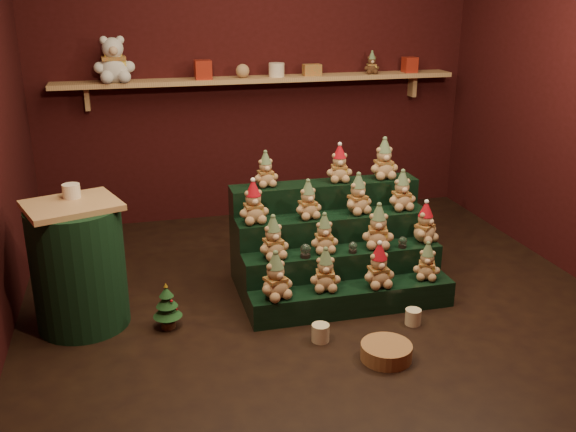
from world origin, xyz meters
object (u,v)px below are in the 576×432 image
object	(u,v)px
side_table	(79,266)
wicker_basket	(386,352)
riser_tier_front	(352,299)
mini_christmas_tree	(167,306)
mug_left	(320,333)
snow_globe_a	(305,251)
snow_globe_c	(403,242)
white_bear	(113,53)
brown_bear	(372,63)
mug_right	(413,317)
snow_globe_b	(353,247)

from	to	relation	value
side_table	wicker_basket	world-z (taller)	side_table
riser_tier_front	mini_christmas_tree	world-z (taller)	mini_christmas_tree
wicker_basket	mug_left	bearing A→B (deg)	137.21
snow_globe_a	snow_globe_c	bearing A→B (deg)	-0.00
mug_left	white_bear	bearing A→B (deg)	115.83
riser_tier_front	white_bear	xyz separation A→B (m)	(-1.43, 1.99, 1.47)
side_table	mini_christmas_tree	bearing A→B (deg)	-38.79
snow_globe_c	white_bear	distance (m)	2.84
wicker_basket	brown_bear	bearing A→B (deg)	71.69
mug_right	wicker_basket	bearing A→B (deg)	-133.66
snow_globe_c	riser_tier_front	bearing A→B (deg)	-158.93
mini_christmas_tree	mug_left	size ratio (longest dim) A/B	2.85
snow_globe_b	snow_globe_c	xyz separation A→B (m)	(0.37, -0.00, 0.00)
snow_globe_c	brown_bear	distance (m)	2.14
snow_globe_a	snow_globe_b	distance (m)	0.34
mini_christmas_tree	side_table	bearing A→B (deg)	160.07
riser_tier_front	snow_globe_a	size ratio (longest dim) A/B	14.59
snow_globe_b	white_bear	bearing A→B (deg)	129.11
wicker_basket	white_bear	xyz separation A→B (m)	(-1.43, 2.59, 1.51)
riser_tier_front	wicker_basket	bearing A→B (deg)	-90.52
snow_globe_a	mini_christmas_tree	world-z (taller)	snow_globe_a
snow_globe_c	white_bear	xyz separation A→B (m)	(-1.85, 1.83, 1.16)
mini_christmas_tree	mug_left	xyz separation A→B (m)	(0.90, -0.40, -0.10)
mini_christmas_tree	mug_left	bearing A→B (deg)	-24.01
snow_globe_b	white_bear	world-z (taller)	white_bear
mini_christmas_tree	snow_globe_c	bearing A→B (deg)	2.63
snow_globe_c	mini_christmas_tree	size ratio (longest dim) A/B	0.25
mug_left	snow_globe_b	bearing A→B (deg)	52.13
snow_globe_c	snow_globe_b	bearing A→B (deg)	180.00
mug_left	mini_christmas_tree	bearing A→B (deg)	155.99
snow_globe_b	mini_christmas_tree	xyz separation A→B (m)	(-1.27, -0.08, -0.25)
snow_globe_b	mini_christmas_tree	bearing A→B (deg)	-176.61
brown_bear	snow_globe_b	bearing A→B (deg)	-106.16
mug_right	side_table	bearing A→B (deg)	165.44
snow_globe_a	white_bear	xyz separation A→B (m)	(-1.15, 1.83, 1.15)
snow_globe_c	white_bear	bearing A→B (deg)	135.38
snow_globe_b	side_table	bearing A→B (deg)	176.36
side_table	wicker_basket	xyz separation A→B (m)	(1.74, -0.88, -0.36)
snow_globe_a	white_bear	size ratio (longest dim) A/B	0.20
mug_right	mug_left	bearing A→B (deg)	-175.26
snow_globe_a	mug_left	bearing A→B (deg)	-94.21
riser_tier_front	mini_christmas_tree	xyz separation A→B (m)	(-1.22, 0.08, 0.06)
wicker_basket	white_bear	bearing A→B (deg)	118.86
snow_globe_b	wicker_basket	size ratio (longest dim) A/B	0.26
snow_globe_a	snow_globe_b	size ratio (longest dim) A/B	1.22
riser_tier_front	white_bear	bearing A→B (deg)	125.84
side_table	mug_left	bearing A→B (deg)	-41.40
riser_tier_front	snow_globe_a	distance (m)	0.46
snow_globe_c	side_table	distance (m)	2.16
snow_globe_a	mug_left	xyz separation A→B (m)	(-0.04, -0.48, -0.35)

